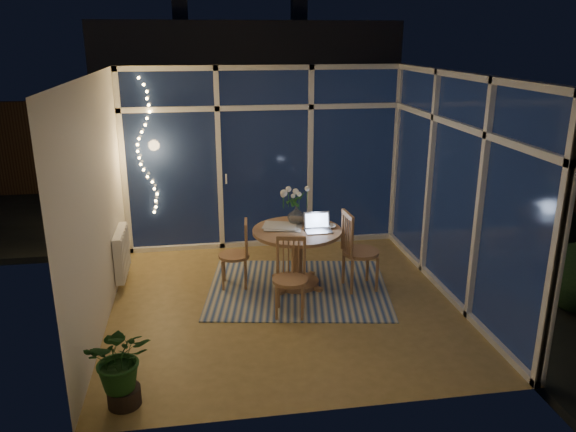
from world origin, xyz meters
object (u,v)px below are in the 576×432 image
object	(u,v)px
laptop	(319,223)
chair_left	(234,254)
flower_vase	(296,216)
potted_plant	(121,365)
dining_table	(297,258)
chair_right	(361,250)
chair_front	(290,278)

from	to	relation	value
laptop	chair_left	bearing A→B (deg)	167.57
flower_vase	potted_plant	xyz separation A→B (m)	(-1.88, -2.33, -0.46)
flower_vase	potted_plant	size ratio (longest dim) A/B	0.28
dining_table	chair_right	world-z (taller)	chair_right
chair_front	laptop	world-z (taller)	laptop
chair_right	flower_vase	bearing A→B (deg)	55.41
dining_table	chair_right	distance (m)	0.79
chair_left	chair_right	size ratio (longest dim) A/B	0.86
chair_right	laptop	distance (m)	0.62
dining_table	flower_vase	world-z (taller)	flower_vase
dining_table	chair_left	xyz separation A→B (m)	(-0.77, 0.11, 0.06)
chair_front	potted_plant	bearing A→B (deg)	-127.61
chair_right	laptop	world-z (taller)	chair_right
chair_left	potted_plant	size ratio (longest dim) A/B	1.13
chair_left	laptop	distance (m)	1.11
chair_right	potted_plant	world-z (taller)	chair_right
dining_table	chair_front	bearing A→B (deg)	-105.52
chair_right	chair_front	size ratio (longest dim) A/B	1.13
dining_table	chair_front	world-z (taller)	chair_front
chair_left	chair_front	size ratio (longest dim) A/B	0.97
potted_plant	dining_table	bearing A→B (deg)	48.76
flower_vase	chair_right	bearing A→B (deg)	-30.42
chair_left	dining_table	bearing A→B (deg)	87.62
flower_vase	potted_plant	world-z (taller)	flower_vase
chair_front	dining_table	bearing A→B (deg)	87.20
flower_vase	chair_front	bearing A→B (deg)	-103.76
laptop	flower_vase	distance (m)	0.40
chair_front	flower_vase	distance (m)	1.07
chair_left	potted_plant	xyz separation A→B (m)	(-1.08, -2.22, -0.05)
dining_table	laptop	xyz separation A→B (m)	(0.24, -0.12, 0.49)
potted_plant	laptop	bearing A→B (deg)	43.64
dining_table	potted_plant	size ratio (longest dim) A/B	1.43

